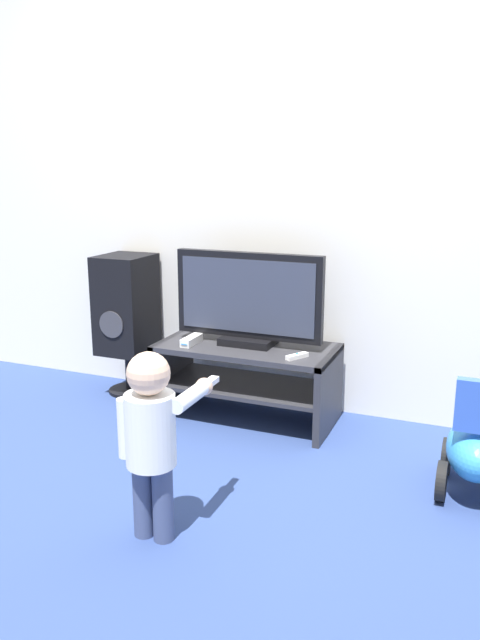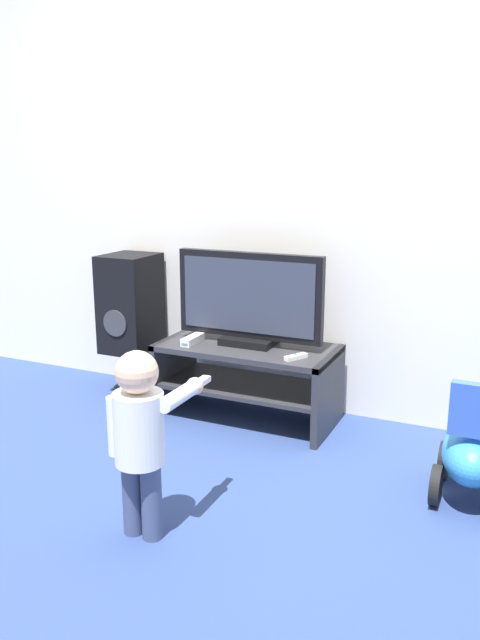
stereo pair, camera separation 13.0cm
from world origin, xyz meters
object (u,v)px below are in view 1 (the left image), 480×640
(game_console, at_px, (192,340))
(ride_on_toy, at_px, (478,449))
(speaker_tower, at_px, (126,307))
(child, at_px, (152,430))
(television, at_px, (248,300))
(remote_primary, at_px, (297,356))

(game_console, distance_m, ride_on_toy, 1.55)
(game_console, bearing_deg, ride_on_toy, -11.26)
(speaker_tower, height_order, ride_on_toy, speaker_tower)
(child, height_order, speaker_tower, speaker_tower)
(television, distance_m, speaker_tower, 0.84)
(remote_primary, bearing_deg, ride_on_toy, -16.72)
(ride_on_toy, bearing_deg, remote_primary, 163.28)
(child, bearing_deg, game_console, 109.78)
(child, height_order, ride_on_toy, child)
(television, distance_m, child, 1.25)
(game_console, relative_size, ride_on_toy, 0.33)
(speaker_tower, xyz_separation_m, ride_on_toy, (2.04, -0.50, -0.34))
(remote_primary, distance_m, child, 1.09)
(game_console, bearing_deg, television, 22.00)
(game_console, height_order, speaker_tower, speaker_tower)
(television, relative_size, ride_on_toy, 1.51)
(ride_on_toy, bearing_deg, child, -143.98)
(game_console, distance_m, speaker_tower, 0.58)
(child, bearing_deg, remote_primary, 78.63)
(game_console, height_order, ride_on_toy, ride_on_toy)
(remote_primary, relative_size, child, 0.18)
(television, height_order, game_console, television)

